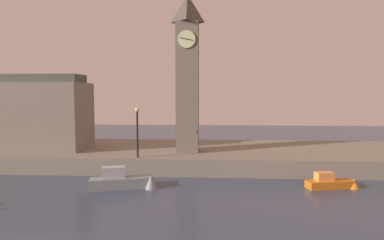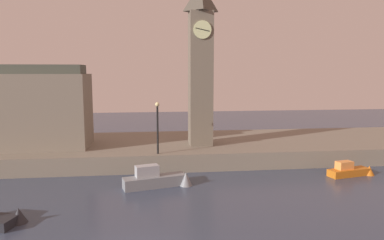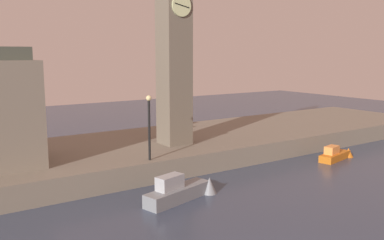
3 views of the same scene
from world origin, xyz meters
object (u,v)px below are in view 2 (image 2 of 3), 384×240
clock_tower (201,63)px  parliament_hall (8,107)px  streetlamp (158,122)px  boat_patrol_orange (353,171)px  boat_cruiser_grey (159,179)px

clock_tower → parliament_hall: clock_tower is taller
streetlamp → boat_patrol_orange: streetlamp is taller
boat_cruiser_grey → boat_patrol_orange: 15.47m
clock_tower → streetlamp: size_ratio=3.42×
clock_tower → boat_patrol_orange: clock_tower is taller
streetlamp → parliament_hall: bearing=162.8°
parliament_hall → streetlamp: size_ratio=3.07×
boat_patrol_orange → clock_tower: bearing=149.8°
clock_tower → boat_cruiser_grey: size_ratio=2.82×
clock_tower → parliament_hall: size_ratio=1.11×
parliament_hall → clock_tower: bearing=-1.9°
parliament_hall → boat_cruiser_grey: size_ratio=2.53×
streetlamp → boat_patrol_orange: (15.43, -3.13, -3.75)m
streetlamp → boat_cruiser_grey: 5.45m
parliament_hall → boat_cruiser_grey: 16.06m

